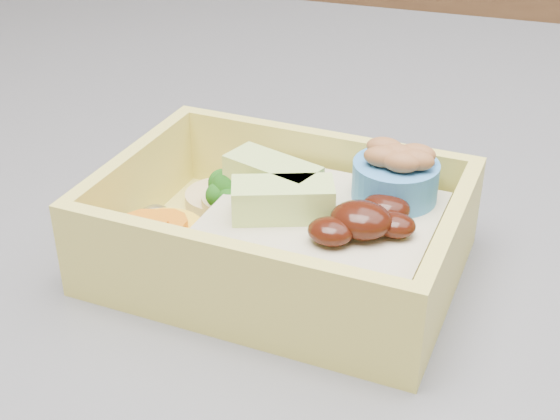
% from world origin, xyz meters
% --- Properties ---
extents(bento_box, '(0.20, 0.15, 0.07)m').
position_xyz_m(bento_box, '(0.11, -0.21, 0.95)').
color(bento_box, '#E0D15C').
rests_on(bento_box, island).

